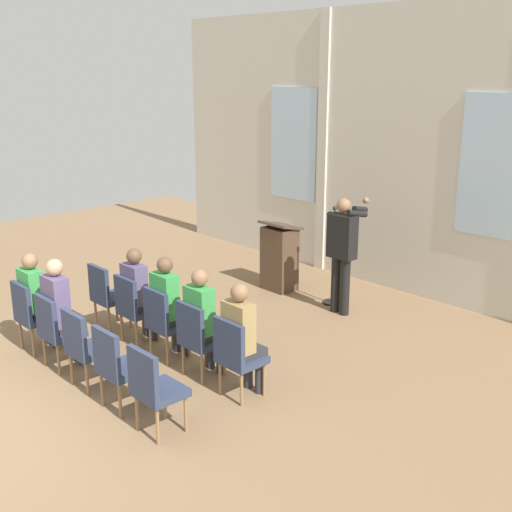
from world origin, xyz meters
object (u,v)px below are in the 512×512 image
object	(u,v)px
lectern	(279,257)
chair_r0_c2	(164,319)
mic_stand	(332,283)
audience_r1_c0	(36,297)
audience_r0_c3	(203,317)
chair_r0_c3	(198,335)
chair_r1_c1	(56,327)
chair_r1_c2	(84,344)
audience_r0_c4	(242,334)
speaker	(342,247)
audience_r0_c2	(169,302)
chair_r1_c3	(116,363)
audience_r1_c1	(61,308)
chair_r0_c0	(107,293)
chair_r1_c0	(31,312)
audience_r0_c1	(138,290)
chair_r0_c1	(134,305)
chair_r1_c4	(153,386)
chair_r0_c4	(237,353)

from	to	relation	value
lectern	chair_r0_c2	size ratio (longest dim) A/B	1.23
mic_stand	audience_r1_c0	distance (m)	4.38
audience_r0_c3	audience_r1_c0	world-z (taller)	audience_r0_c3
chair_r0_c3	chair_r1_c1	bearing A→B (deg)	-141.23
lectern	chair_r1_c2	distance (m)	4.17
audience_r0_c4	speaker	bearing A→B (deg)	107.79
audience_r0_c2	chair_r0_c2	bearing A→B (deg)	-90.00
audience_r0_c3	audience_r1_c0	distance (m)	2.32
chair_r1_c3	audience_r1_c1	bearing A→B (deg)	176.72
chair_r0_c0	audience_r0_c3	size ratio (longest dim) A/B	0.71
chair_r0_c2	audience_r1_c0	size ratio (longest dim) A/B	0.72
chair_r1_c0	chair_r1_c1	world-z (taller)	same
speaker	audience_r1_c0	size ratio (longest dim) A/B	1.33
chair_r1_c0	chair_r0_c0	bearing A→B (deg)	90.00
chair_r0_c0	chair_r1_c3	distance (m)	2.32
lectern	audience_r0_c4	xyz separation A→B (m)	(2.29, -2.89, 0.18)
lectern	audience_r1_c0	bearing A→B (deg)	-96.34
lectern	audience_r0_c4	bearing A→B (deg)	-51.66
mic_stand	audience_r0_c3	world-z (taller)	mic_stand
audience_r1_c0	mic_stand	bearing A→B (deg)	69.97
mic_stand	audience_r0_c1	size ratio (longest dim) A/B	1.19
audience_r0_c1	audience_r0_c2	distance (m)	0.68
chair_r1_c0	chair_r0_c2	bearing A→B (deg)	38.77
chair_r0_c0	chair_r0_c1	bearing A→B (deg)	0.00
audience_r1_c0	chair_r1_c3	size ratio (longest dim) A/B	1.40
audience_r0_c4	chair_r0_c1	bearing A→B (deg)	-177.74
audience_r1_c1	chair_r1_c2	size ratio (longest dim) A/B	1.47
chair_r0_c3	audience_r0_c4	distance (m)	0.72
lectern	chair_r0_c1	xyz separation A→B (m)	(0.24, -2.97, -0.02)
chair_r0_c1	audience_r1_c1	xyz separation A→B (m)	(-0.00, -1.02, 0.23)
chair_r0_c1	audience_r0_c2	distance (m)	0.72
audience_r0_c4	chair_r1_c4	distance (m)	1.19
chair_r1_c0	audience_r0_c3	bearing A→B (deg)	29.89
audience_r0_c2	chair_r1_c3	distance (m)	1.38
chair_r0_c2	chair_r0_c3	size ratio (longest dim) A/B	1.00
audience_r0_c3	chair_r1_c1	xyz separation A→B (m)	(-1.36, -1.18, -0.20)
audience_r1_c0	chair_r0_c4	bearing A→B (deg)	20.38
audience_r0_c4	audience_r1_c1	size ratio (longest dim) A/B	0.96
audience_r0_c2	audience_r1_c1	size ratio (longest dim) A/B	0.97
chair_r0_c2	chair_r1_c4	xyz separation A→B (m)	(1.36, -1.10, 0.00)
speaker	chair_r1_c4	size ratio (longest dim) A/B	1.86
audience_r0_c1	chair_r0_c3	bearing A→B (deg)	-3.45
chair_r0_c1	chair_r0_c2	size ratio (longest dim) A/B	1.00
lectern	audience_r1_c1	bearing A→B (deg)	-86.56
chair_r0_c3	chair_r1_c0	bearing A→B (deg)	-151.84
chair_r1_c1	audience_r1_c1	xyz separation A→B (m)	(-0.00, 0.08, 0.23)
chair_r0_c0	chair_r1_c4	world-z (taller)	same
lectern	chair_r1_c3	xyz separation A→B (m)	(1.60, -4.07, -0.02)
speaker	chair_r0_c4	size ratio (longest dim) A/B	1.86
chair_r0_c0	chair_r1_c3	size ratio (longest dim) A/B	1.00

